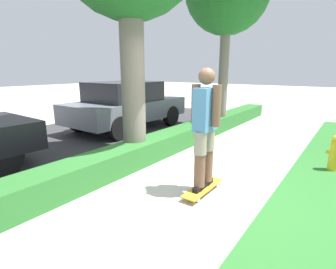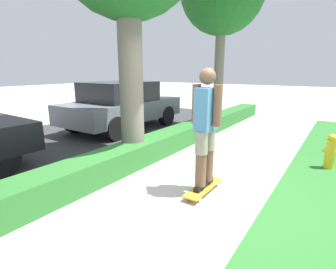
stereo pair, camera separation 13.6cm
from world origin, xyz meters
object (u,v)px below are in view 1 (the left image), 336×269
at_px(skateboard, 203,188).
at_px(skater_person, 205,127).
at_px(parked_car_middle, 126,105).
at_px(fire_hydrant, 335,153).

distance_m(skateboard, skater_person, 0.97).
xyz_separation_m(skater_person, parked_car_middle, (2.61, 4.19, -0.27)).
distance_m(skateboard, parked_car_middle, 4.98).
relative_size(skateboard, fire_hydrant, 1.35).
height_order(skateboard, fire_hydrant, fire_hydrant).
bearing_deg(parked_car_middle, fire_hydrant, -93.21).
relative_size(skater_person, fire_hydrant, 2.61).
relative_size(skateboard, skater_person, 0.52).
height_order(skateboard, skater_person, skater_person).
height_order(parked_car_middle, fire_hydrant, parked_car_middle).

